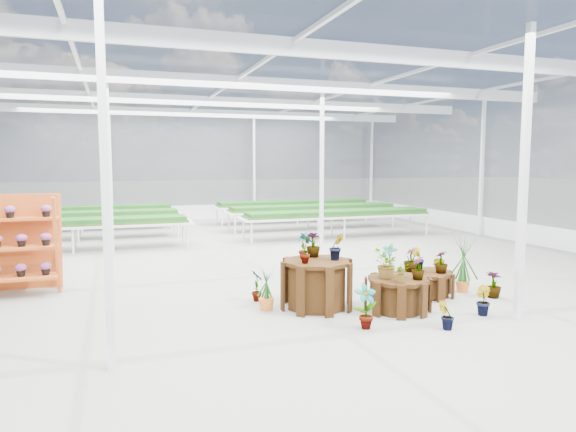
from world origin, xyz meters
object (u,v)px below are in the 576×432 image
object	(u,v)px
plinth_mid	(398,294)
shelf_rack	(10,245)
plinth_tall	(317,284)
plinth_low	(425,284)

from	to	relation	value
plinth_mid	shelf_rack	xyz separation A→B (m)	(-6.24, 3.26, 0.65)
plinth_tall	plinth_mid	world-z (taller)	plinth_tall
plinth_low	shelf_rack	distance (m)	7.71
plinth_tall	plinth_low	bearing A→B (deg)	2.60
shelf_rack	plinth_tall	bearing A→B (deg)	-27.74
plinth_mid	plinth_low	size ratio (longest dim) A/B	1.06
plinth_mid	shelf_rack	size ratio (longest dim) A/B	0.57
plinth_tall	plinth_mid	bearing A→B (deg)	-26.57
plinth_mid	shelf_rack	world-z (taller)	shelf_rack
plinth_tall	shelf_rack	xyz separation A→B (m)	(-5.04, 2.66, 0.52)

